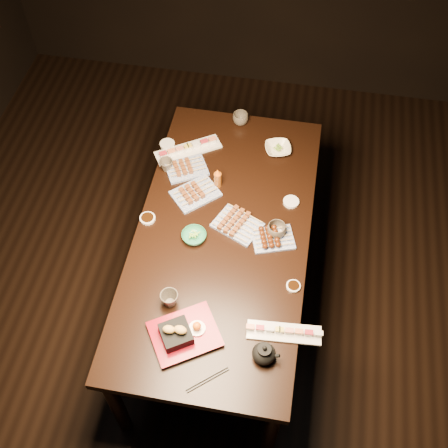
{
  "coord_description": "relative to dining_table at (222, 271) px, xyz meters",
  "views": [
    {
      "loc": [
        0.35,
        -1.28,
        3.15
      ],
      "look_at": [
        0.05,
        0.41,
        0.77
      ],
      "focal_mm": 45.0,
      "sensor_mm": 36.0,
      "label": 1
    }
  ],
  "objects": [
    {
      "name": "sauce_dish_east",
      "position": [
        0.33,
        0.27,
        0.38
      ],
      "size": [
        0.12,
        0.12,
        0.02
      ],
      "primitive_type": "cylinder",
      "rotation": [
        0.0,
        0.0,
        0.48
      ],
      "color": "white",
      "rests_on": "dining_table"
    },
    {
      "name": "teapot",
      "position": [
        0.3,
        -0.63,
        0.43
      ],
      "size": [
        0.14,
        0.14,
        0.11
      ],
      "primitive_type": null,
      "rotation": [
        0.0,
        0.0,
        -0.08
      ],
      "color": "black",
      "rests_on": "dining_table"
    },
    {
      "name": "sauce_dish_nw",
      "position": [
        -0.43,
        0.57,
        0.38
      ],
      "size": [
        0.1,
        0.1,
        0.02
      ],
      "primitive_type": "cylinder",
      "rotation": [
        0.0,
        0.0,
        0.13
      ],
      "color": "white",
      "rests_on": "dining_table"
    },
    {
      "name": "yakitori_plate_left",
      "position": [
        -0.28,
        0.4,
        0.4
      ],
      "size": [
        0.28,
        0.25,
        0.06
      ],
      "primitive_type": null,
      "rotation": [
        0.0,
        0.0,
        0.49
      ],
      "color": "#828EB6",
      "rests_on": "dining_table"
    },
    {
      "name": "condiment_bottle",
      "position": [
        -0.08,
        0.32,
        0.44
      ],
      "size": [
        0.05,
        0.05,
        0.13
      ],
      "primitive_type": "cylinder",
      "rotation": [
        0.0,
        0.0,
        -0.11
      ],
      "color": "brown",
      "rests_on": "dining_table"
    },
    {
      "name": "edamame_bowl_cream",
      "position": [
        0.21,
        0.64,
        0.39
      ],
      "size": [
        0.18,
        0.18,
        0.04
      ],
      "primitive_type": "imported",
      "rotation": [
        0.0,
        0.0,
        0.28
      ],
      "color": "#F8E9CB",
      "rests_on": "dining_table"
    },
    {
      "name": "ground",
      "position": [
        -0.05,
        -0.36,
        -0.38
      ],
      "size": [
        5.0,
        5.0,
        0.0
      ],
      "primitive_type": "plane",
      "color": "black",
      "rests_on": "ground"
    },
    {
      "name": "chopsticks_se",
      "position": [
        0.4,
        -0.53,
        0.38
      ],
      "size": [
        0.24,
        0.03,
        0.01
      ],
      "primitive_type": null,
      "rotation": [
        0.0,
        0.0,
        0.05
      ],
      "color": "black",
      "rests_on": "dining_table"
    },
    {
      "name": "dining_table",
      "position": [
        0.0,
        0.0,
        0.0
      ],
      "size": [
        1.27,
        1.95,
        0.75
      ],
      "primitive_type": "cube",
      "rotation": [
        0.0,
        0.0,
        0.22
      ],
      "color": "black",
      "rests_on": "ground"
    },
    {
      "name": "chopsticks_near",
      "position": [
        0.07,
        -0.78,
        0.38
      ],
      "size": [
        0.17,
        0.15,
        0.01
      ],
      "primitive_type": null,
      "rotation": [
        0.0,
        0.0,
        0.7
      ],
      "color": "black",
      "rests_on": "dining_table"
    },
    {
      "name": "sauce_dish_se",
      "position": [
        0.4,
        -0.25,
        0.38
      ],
      "size": [
        0.09,
        0.09,
        0.01
      ],
      "primitive_type": "cylinder",
      "rotation": [
        0.0,
        0.0,
        0.26
      ],
      "color": "white",
      "rests_on": "dining_table"
    },
    {
      "name": "teacup_near_left",
      "position": [
        -0.17,
        -0.44,
        0.42
      ],
      "size": [
        0.09,
        0.09,
        0.08
      ],
      "primitive_type": "imported",
      "rotation": [
        0.0,
        0.0,
        -0.01
      ],
      "color": "#484137",
      "rests_on": "dining_table"
    },
    {
      "name": "tsukune_plate",
      "position": [
        0.26,
        0.01,
        0.4
      ],
      "size": [
        0.25,
        0.21,
        0.05
      ],
      "primitive_type": null,
      "rotation": [
        0.0,
        0.0,
        0.32
      ],
      "color": "#828EB6",
      "rests_on": "dining_table"
    },
    {
      "name": "tempura_tray",
      "position": [
        -0.07,
        -0.59,
        0.43
      ],
      "size": [
        0.38,
        0.37,
        0.11
      ],
      "primitive_type": null,
      "rotation": [
        0.0,
        0.0,
        0.56
      ],
      "color": "black",
      "rests_on": "dining_table"
    },
    {
      "name": "sushi_platter_far",
      "position": [
        -0.3,
        0.55,
        0.4
      ],
      "size": [
        0.38,
        0.3,
        0.05
      ],
      "primitive_type": null,
      "rotation": [
        0.0,
        0.0,
        3.71
      ],
      "color": "white",
      "rests_on": "dining_table"
    },
    {
      "name": "teacup_far_right",
      "position": [
        -0.04,
        0.83,
        0.41
      ],
      "size": [
        0.11,
        0.11,
        0.07
      ],
      "primitive_type": "imported",
      "rotation": [
        0.0,
        0.0,
        0.26
      ],
      "color": "#484137",
      "rests_on": "dining_table"
    },
    {
      "name": "edamame_bowl_green",
      "position": [
        -0.14,
        -0.05,
        0.4
      ],
      "size": [
        0.17,
        0.17,
        0.04
      ],
      "primitive_type": "imported",
      "rotation": [
        0.0,
        0.0,
        0.48
      ],
      "color": "#2A8156",
      "rests_on": "dining_table"
    },
    {
      "name": "teacup_far_left",
      "position": [
        -0.39,
        0.39,
        0.41
      ],
      "size": [
        0.1,
        0.1,
        0.07
      ],
      "primitive_type": "imported",
      "rotation": [
        0.0,
        0.0,
        0.32
      ],
      "color": "#484137",
      "rests_on": "dining_table"
    },
    {
      "name": "teacup_mid_right",
      "position": [
        0.28,
        0.05,
        0.41
      ],
      "size": [
        0.1,
        0.1,
        0.08
      ],
      "primitive_type": "imported",
      "rotation": [
        0.0,
        0.0,
        -0.03
      ],
      "color": "#484137",
      "rests_on": "dining_table"
    },
    {
      "name": "sushi_platter_near",
      "position": [
        0.38,
        -0.5,
        0.4
      ],
      "size": [
        0.35,
        0.12,
        0.04
      ],
      "primitive_type": null,
      "rotation": [
        0.0,
        0.0,
        0.07
      ],
      "color": "white",
      "rests_on": "dining_table"
    },
    {
      "name": "sauce_dish_west",
      "position": [
        -0.41,
        0.02,
        0.38
      ],
      "size": [
        0.11,
        0.11,
        0.01
      ],
      "primitive_type": "cylinder",
      "rotation": [
        0.0,
        0.0,
        0.35
      ],
      "color": "white",
      "rests_on": "dining_table"
    },
    {
      "name": "yakitori_plate_right",
      "position": [
        0.07,
        0.06,
        0.41
      ],
      "size": [
        0.29,
        0.26,
        0.06
      ],
      "primitive_type": null,
      "rotation": [
        0.0,
        0.0,
        -0.43
      ],
      "color": "#828EB6",
      "rests_on": "dining_table"
    },
    {
      "name": "yakitori_plate_center",
      "position": [
        -0.19,
        0.23,
        0.41
      ],
      "size": [
        0.3,
        0.29,
        0.06
      ],
      "primitive_type": null,
      "rotation": [
        0.0,
        0.0,
        0.75
      ],
      "color": "#828EB6",
      "rests_on": "dining_table"
    }
  ]
}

